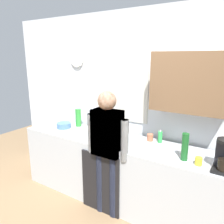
% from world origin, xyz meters
% --- Properties ---
extents(ground_plane, '(8.00, 8.00, 0.00)m').
position_xyz_m(ground_plane, '(0.00, 0.00, 0.00)').
color(ground_plane, '#8C6D4C').
extents(kitchen_counter, '(2.97, 0.64, 0.90)m').
position_xyz_m(kitchen_counter, '(0.00, 0.30, 0.45)').
color(kitchen_counter, '#B2B7BC').
rests_on(kitchen_counter, ground_plane).
extents(dishwasher_panel, '(0.56, 0.02, 0.81)m').
position_xyz_m(dishwasher_panel, '(-0.09, -0.03, 0.41)').
color(dishwasher_panel, black).
rests_on(dishwasher_panel, ground_plane).
extents(back_wall_assembly, '(4.57, 0.42, 2.60)m').
position_xyz_m(back_wall_assembly, '(0.10, 0.70, 1.36)').
color(back_wall_assembly, silver).
rests_on(back_wall_assembly, ground_plane).
extents(bottle_green_wine, '(0.07, 0.07, 0.30)m').
position_xyz_m(bottle_green_wine, '(0.87, 0.18, 1.05)').
color(bottle_green_wine, '#195923').
rests_on(bottle_green_wine, kitchen_counter).
extents(bottle_clear_soda, '(0.09, 0.09, 0.28)m').
position_xyz_m(bottle_clear_soda, '(-0.87, 0.49, 1.04)').
color(bottle_clear_soda, '#2D8C33').
rests_on(bottle_clear_soda, kitchen_counter).
extents(cup_terracotta_mug, '(0.08, 0.08, 0.09)m').
position_xyz_m(cup_terracotta_mug, '(0.34, 0.51, 0.95)').
color(cup_terracotta_mug, '#B26647').
rests_on(cup_terracotta_mug, kitchen_counter).
extents(cup_yellow_cup, '(0.07, 0.07, 0.08)m').
position_xyz_m(cup_yellow_cup, '(1.03, 0.14, 0.94)').
color(cup_yellow_cup, yellow).
rests_on(cup_yellow_cup, kitchen_counter).
extents(mixing_bowl, '(0.22, 0.22, 0.08)m').
position_xyz_m(mixing_bowl, '(-1.01, 0.30, 0.94)').
color(mixing_bowl, '#4C72A5').
rests_on(mixing_bowl, kitchen_counter).
extents(dish_soap, '(0.06, 0.06, 0.18)m').
position_xyz_m(dish_soap, '(0.47, 0.52, 0.98)').
color(dish_soap, green).
rests_on(dish_soap, kitchen_counter).
extents(person_at_sink, '(0.57, 0.22, 1.60)m').
position_xyz_m(person_at_sink, '(0.00, 0.00, 0.95)').
color(person_at_sink, '#3F4766').
rests_on(person_at_sink, ground_plane).
extents(person_guest, '(0.57, 0.22, 1.60)m').
position_xyz_m(person_guest, '(0.00, 0.00, 0.95)').
color(person_guest, '#3F4766').
rests_on(person_guest, ground_plane).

